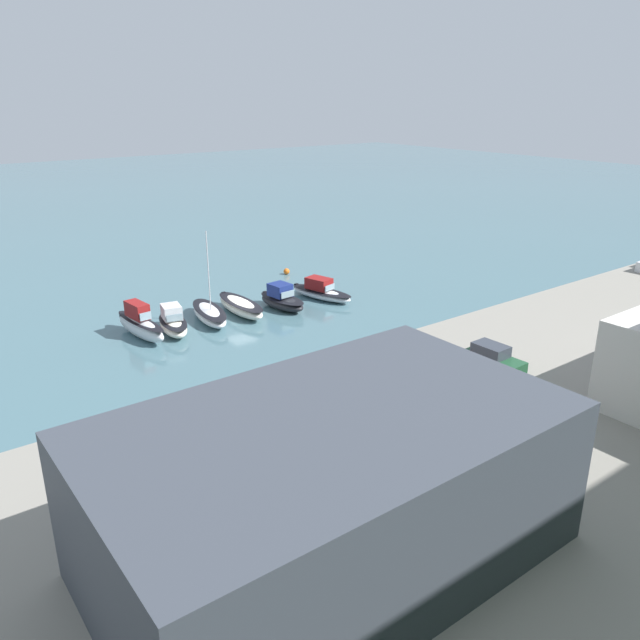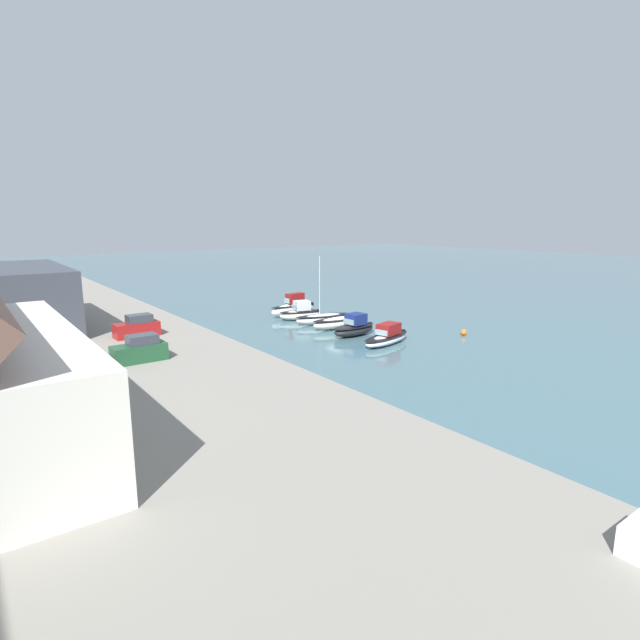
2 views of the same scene
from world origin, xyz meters
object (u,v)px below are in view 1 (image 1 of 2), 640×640
moored_boat_5 (140,325)px  mooring_buoy_0 (287,271)px  moored_boat_0 (321,291)px  moored_boat_1 (282,300)px  moored_boat_3 (209,314)px  parked_car_1 (493,362)px  moored_boat_2 (241,306)px  parked_car_0 (368,385)px  moored_boat_4 (173,323)px

moored_boat_5 → mooring_buoy_0: bearing=-163.4°
moored_boat_0 → moored_boat_1: bearing=-11.1°
moored_boat_3 → mooring_buoy_0: 16.86m
moored_boat_0 → parked_car_1: bearing=67.6°
parked_car_1 → moored_boat_3: bearing=-72.1°
moored_boat_1 → moored_boat_2: 4.08m
moored_boat_1 → moored_boat_5: bearing=-9.8°
moored_boat_3 → mooring_buoy_0: moored_boat_3 is taller
mooring_buoy_0 → moored_boat_2: bearing=38.3°
moored_boat_0 → moored_boat_1: size_ratio=1.27×
moored_boat_5 → parked_car_1: bearing=115.2°
moored_boat_2 → moored_boat_3: moored_boat_3 is taller
moored_boat_2 → mooring_buoy_0: size_ratio=10.90×
moored_boat_5 → parked_car_0: (-6.19, 22.30, 1.20)m
moored_boat_3 → moored_boat_4: bearing=22.6°
moored_boat_0 → parked_car_1: 24.40m
moored_boat_1 → moored_boat_5: size_ratio=0.81×
moored_boat_3 → parked_car_1: moored_boat_3 is taller
moored_boat_0 → moored_boat_4: (16.07, -0.01, 0.14)m
moored_boat_0 → moored_boat_5: bearing=-16.3°
moored_boat_0 → moored_boat_2: moored_boat_0 is taller
parked_car_0 → moored_boat_2: bearing=-101.3°
moored_boat_4 → mooring_buoy_0: size_ratio=8.36×
parked_car_1 → moored_boat_5: bearing=-59.7°
moored_boat_4 → mooring_buoy_0: 20.68m
parked_car_0 → mooring_buoy_0: size_ratio=6.06×
moored_boat_1 → parked_car_0: size_ratio=1.41×
moored_boat_3 → parked_car_0: size_ratio=1.98×
moored_boat_0 → moored_boat_5: (18.72, -0.68, 0.38)m
moored_boat_4 → moored_boat_2: bearing=-162.2°
moored_boat_2 → parked_car_1: 25.54m
mooring_buoy_0 → parked_car_1: bearing=80.4°
moored_boat_1 → moored_boat_3: 7.29m
moored_boat_4 → parked_car_1: 27.24m
moored_boat_1 → parked_car_1: (-1.47, 23.83, 1.44)m
parked_car_1 → moored_boat_0: bearing=-99.5°
moored_boat_0 → moored_boat_2: (8.87, -0.81, -0.02)m
moored_boat_0 → parked_car_0: (12.53, 21.62, 1.58)m
moored_boat_1 → moored_boat_3: (7.20, -1.09, -0.22)m
moored_boat_2 → moored_boat_3: size_ratio=0.91×
moored_boat_5 → moored_boat_0: bearing=171.5°
moored_boat_2 → parked_car_1: (-5.40, 24.91, 1.60)m
moored_boat_1 → moored_boat_5: (13.78, -0.95, 0.24)m
mooring_buoy_0 → moored_boat_4: bearing=27.6°
moored_boat_0 → moored_boat_1: moored_boat_1 is taller
moored_boat_2 → moored_boat_3: bearing=2.0°
moored_boat_4 → parked_car_1: size_ratio=1.39×
moored_boat_2 → moored_boat_1: bearing=166.7°
moored_boat_4 → parked_car_1: (-12.60, 24.11, 1.44)m
moored_boat_1 → mooring_buoy_0: moored_boat_1 is taller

